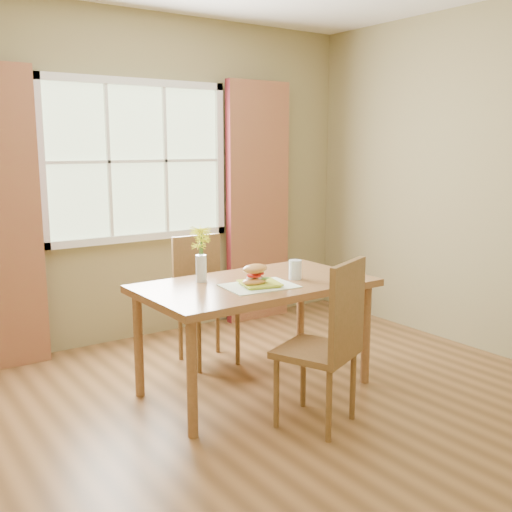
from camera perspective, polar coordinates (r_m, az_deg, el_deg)
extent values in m
cube|color=brown|center=(3.81, 1.43, -15.00)|extent=(4.20, 3.80, 0.02)
cube|color=#8B7F53|center=(5.11, -11.37, 7.17)|extent=(4.20, 0.02, 2.70)
cube|color=#8B7F53|center=(5.00, 21.55, 6.57)|extent=(0.02, 3.80, 2.70)
cube|color=#A7BC8E|center=(5.08, -11.30, 8.84)|extent=(1.50, 0.02, 1.20)
cube|color=white|center=(5.07, -11.42, 15.97)|extent=(1.62, 0.04, 0.06)
cube|color=white|center=(5.11, -10.91, 1.76)|extent=(1.62, 0.04, 0.06)
cube|color=white|center=(4.79, -19.81, 8.34)|extent=(0.06, 0.04, 1.32)
cube|color=white|center=(5.41, -3.49, 9.12)|extent=(0.06, 0.04, 1.32)
cube|color=white|center=(5.05, -11.18, 8.84)|extent=(1.50, 0.03, 0.02)
cube|color=maroon|center=(5.58, 0.18, 5.06)|extent=(0.65, 0.08, 2.20)
cube|color=brown|center=(3.95, -0.06, -2.84)|extent=(1.53, 0.87, 0.05)
cylinder|color=brown|center=(3.43, -6.12, -11.55)|extent=(0.06, 0.06, 0.70)
cylinder|color=brown|center=(4.23, 10.43, -7.34)|extent=(0.06, 0.06, 0.70)
cylinder|color=brown|center=(4.02, -11.13, -8.31)|extent=(0.06, 0.06, 0.70)
cylinder|color=brown|center=(4.72, 4.26, -5.29)|extent=(0.06, 0.06, 0.70)
cube|color=brown|center=(3.56, 5.72, -9.03)|extent=(0.54, 0.54, 0.04)
cube|color=brown|center=(3.39, 8.66, -4.98)|extent=(0.40, 0.19, 0.53)
cylinder|color=brown|center=(3.43, 6.95, -13.97)|extent=(0.04, 0.04, 0.43)
cylinder|color=brown|center=(3.72, 9.21, -12.06)|extent=(0.04, 0.04, 0.43)
cylinder|color=brown|center=(3.58, 1.95, -12.87)|extent=(0.04, 0.04, 0.43)
cylinder|color=brown|center=(3.85, 4.51, -11.15)|extent=(0.04, 0.04, 0.43)
cube|color=brown|center=(4.53, -4.56, -4.96)|extent=(0.42, 0.42, 0.04)
cube|color=brown|center=(4.62, -5.63, -1.17)|extent=(0.40, 0.06, 0.51)
cylinder|color=brown|center=(4.39, -5.44, -8.52)|extent=(0.03, 0.03, 0.41)
cylinder|color=brown|center=(4.53, -1.76, -7.86)|extent=(0.03, 0.03, 0.41)
cylinder|color=brown|center=(4.67, -7.20, -7.39)|extent=(0.03, 0.03, 0.41)
cylinder|color=brown|center=(4.80, -3.68, -6.81)|extent=(0.03, 0.03, 0.41)
cube|color=beige|center=(3.82, 0.29, -2.87)|extent=(0.48, 0.37, 0.01)
cube|color=#BFD936|center=(3.83, 0.36, -2.72)|extent=(0.29, 0.29, 0.01)
ellipsoid|color=#C78343|center=(3.79, -0.13, -2.40)|extent=(0.18, 0.13, 0.05)
ellipsoid|color=#4C8C2D|center=(3.79, 0.67, -2.14)|extent=(0.10, 0.07, 0.01)
cylinder|color=red|center=(3.78, -0.20, -1.87)|extent=(0.09, 0.09, 0.01)
cylinder|color=red|center=(3.80, 0.13, -1.67)|extent=(0.09, 0.09, 0.01)
ellipsoid|color=#C78343|center=(3.78, -0.09, -1.22)|extent=(0.18, 0.13, 0.06)
cylinder|color=silver|center=(4.03, 3.75, -1.30)|extent=(0.09, 0.09, 0.13)
cylinder|color=silver|center=(4.03, 3.75, -1.45)|extent=(0.08, 0.08, 0.11)
cylinder|color=silver|center=(3.95, -5.24, -1.18)|extent=(0.07, 0.07, 0.18)
cylinder|color=silver|center=(3.96, -5.23, -1.82)|extent=(0.06, 0.06, 0.09)
cylinder|color=#3D7028|center=(3.94, -5.26, -0.05)|extent=(0.01, 0.01, 0.34)
cylinder|color=#3D7028|center=(3.94, -5.05, -0.47)|extent=(0.01, 0.01, 0.28)
cylinder|color=#3D7028|center=(3.95, -5.45, -0.75)|extent=(0.01, 0.01, 0.24)
cylinder|color=#3D7028|center=(3.95, -5.20, -0.24)|extent=(0.01, 0.01, 0.31)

